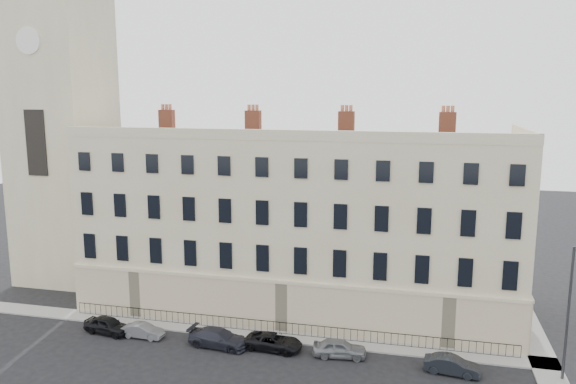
{
  "coord_description": "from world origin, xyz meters",
  "views": [
    {
      "loc": [
        4.17,
        -34.18,
        18.54
      ],
      "look_at": [
        -6.45,
        10.0,
        10.44
      ],
      "focal_mm": 35.0,
      "sensor_mm": 36.0,
      "label": 1
    }
  ],
  "objects_px": {
    "car_f": "(452,365)",
    "car_a": "(108,325)",
    "car_d": "(274,342)",
    "streetlamp": "(569,308)",
    "car_c": "(219,338)",
    "car_e": "(340,348)",
    "car_b": "(143,331)"
  },
  "relations": [
    {
      "from": "car_f",
      "to": "streetlamp",
      "type": "relative_size",
      "value": 0.41
    },
    {
      "from": "car_e",
      "to": "streetlamp",
      "type": "xyz_separation_m",
      "value": [
        14.64,
        -0.01,
        4.36
      ]
    },
    {
      "from": "car_d",
      "to": "streetlamp",
      "type": "xyz_separation_m",
      "value": [
        19.48,
        -0.04,
        4.42
      ]
    },
    {
      "from": "car_f",
      "to": "streetlamp",
      "type": "distance_m",
      "value": 8.3
    },
    {
      "from": "car_d",
      "to": "streetlamp",
      "type": "distance_m",
      "value": 19.98
    },
    {
      "from": "car_c",
      "to": "car_f",
      "type": "height_order",
      "value": "car_c"
    },
    {
      "from": "car_f",
      "to": "streetlamp",
      "type": "height_order",
      "value": "streetlamp"
    },
    {
      "from": "car_f",
      "to": "car_c",
      "type": "bearing_deg",
      "value": 96.4
    },
    {
      "from": "car_b",
      "to": "car_c",
      "type": "xyz_separation_m",
      "value": [
        6.19,
        -0.12,
        0.13
      ]
    },
    {
      "from": "car_e",
      "to": "streetlamp",
      "type": "height_order",
      "value": "streetlamp"
    },
    {
      "from": "car_a",
      "to": "streetlamp",
      "type": "height_order",
      "value": "streetlamp"
    },
    {
      "from": "car_a",
      "to": "car_e",
      "type": "height_order",
      "value": "car_a"
    },
    {
      "from": "car_c",
      "to": "car_d",
      "type": "relative_size",
      "value": 1.09
    },
    {
      "from": "car_a",
      "to": "car_c",
      "type": "distance_m",
      "value": 9.22
    },
    {
      "from": "car_d",
      "to": "car_f",
      "type": "bearing_deg",
      "value": -88.85
    },
    {
      "from": "car_f",
      "to": "car_a",
      "type": "bearing_deg",
      "value": 96.26
    },
    {
      "from": "car_c",
      "to": "car_d",
      "type": "height_order",
      "value": "car_c"
    },
    {
      "from": "car_e",
      "to": "car_f",
      "type": "xyz_separation_m",
      "value": [
        7.64,
        -0.68,
        -0.04
      ]
    },
    {
      "from": "car_b",
      "to": "car_f",
      "type": "relative_size",
      "value": 0.89
    },
    {
      "from": "car_a",
      "to": "car_d",
      "type": "height_order",
      "value": "car_a"
    },
    {
      "from": "car_b",
      "to": "car_d",
      "type": "distance_m",
      "value": 10.27
    },
    {
      "from": "car_e",
      "to": "car_b",
      "type": "bearing_deg",
      "value": 85.0
    },
    {
      "from": "car_b",
      "to": "car_f",
      "type": "height_order",
      "value": "car_f"
    },
    {
      "from": "car_c",
      "to": "car_f",
      "type": "xyz_separation_m",
      "value": [
        16.56,
        -0.21,
        -0.06
      ]
    },
    {
      "from": "car_b",
      "to": "car_e",
      "type": "height_order",
      "value": "car_e"
    },
    {
      "from": "car_a",
      "to": "car_c",
      "type": "bearing_deg",
      "value": -82.0
    },
    {
      "from": "car_c",
      "to": "car_e",
      "type": "bearing_deg",
      "value": -81.12
    },
    {
      "from": "car_b",
      "to": "car_f",
      "type": "distance_m",
      "value": 22.75
    },
    {
      "from": "car_b",
      "to": "car_d",
      "type": "height_order",
      "value": "car_d"
    },
    {
      "from": "car_c",
      "to": "car_f",
      "type": "bearing_deg",
      "value": -84.84
    },
    {
      "from": "car_d",
      "to": "car_e",
      "type": "height_order",
      "value": "car_e"
    },
    {
      "from": "car_d",
      "to": "car_f",
      "type": "height_order",
      "value": "car_f"
    }
  ]
}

